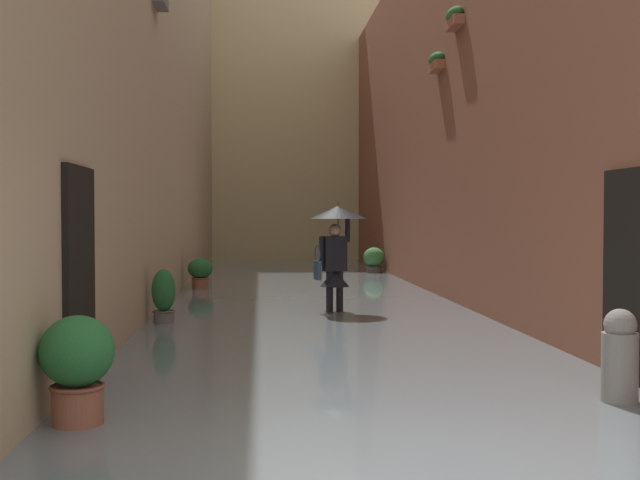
# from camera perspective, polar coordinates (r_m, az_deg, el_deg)

# --- Properties ---
(ground_plane) EXTENTS (60.01, 60.01, 0.00)m
(ground_plane) POSITION_cam_1_polar(r_m,az_deg,el_deg) (16.96, -1.13, -4.08)
(ground_plane) COLOR slate
(flood_water) EXTENTS (6.19, 30.00, 0.09)m
(flood_water) POSITION_cam_1_polar(r_m,az_deg,el_deg) (16.95, -1.13, -3.92)
(flood_water) COLOR slate
(flood_water) RESTS_ON ground_plane
(building_facade_left) EXTENTS (2.04, 28.00, 8.25)m
(building_facade_left) POSITION_cam_1_polar(r_m,az_deg,el_deg) (17.60, 10.79, 9.57)
(building_facade_left) COLOR brown
(building_facade_left) RESTS_ON ground_plane
(building_facade_right) EXTENTS (2.04, 28.00, 12.46)m
(building_facade_right) POSITION_cam_1_polar(r_m,az_deg,el_deg) (17.62, -13.39, 16.51)
(building_facade_right) COLOR tan
(building_facade_right) RESTS_ON ground_plane
(building_facade_far) EXTENTS (8.99, 1.80, 11.15)m
(building_facade_far) POSITION_cam_1_polar(r_m,az_deg,el_deg) (30.01, -2.56, 9.15)
(building_facade_far) COLOR tan
(building_facade_far) RESTS_ON ground_plane
(person_wading) EXTENTS (0.97, 0.97, 1.97)m
(person_wading) POSITION_cam_1_polar(r_m,az_deg,el_deg) (13.34, 1.18, 0.17)
(person_wading) COLOR #2D2319
(person_wading) RESTS_ON ground_plane
(potted_plant_near_right) EXTENTS (0.58, 0.58, 0.95)m
(potted_plant_near_right) POSITION_cam_1_polar(r_m,az_deg,el_deg) (6.53, -17.19, -8.76)
(potted_plant_near_right) COLOR brown
(potted_plant_near_right) RESTS_ON ground_plane
(potted_plant_mid_left) EXTENTS (0.60, 0.60, 0.81)m
(potted_plant_mid_left) POSITION_cam_1_polar(r_m,az_deg,el_deg) (22.71, 3.93, -1.46)
(potted_plant_mid_left) COLOR #66605B
(potted_plant_mid_left) RESTS_ON ground_plane
(potted_plant_mid_right) EXTENTS (0.56, 0.56, 0.77)m
(potted_plant_mid_right) POSITION_cam_1_polar(r_m,az_deg,el_deg) (17.89, -8.67, -2.34)
(potted_plant_mid_right) COLOR #9E563D
(potted_plant_mid_right) RESTS_ON ground_plane
(potted_plant_far_right) EXTENTS (0.36, 0.36, 0.91)m
(potted_plant_far_right) POSITION_cam_1_polar(r_m,az_deg,el_deg) (12.30, -11.27, -4.10)
(potted_plant_far_right) COLOR #66605B
(potted_plant_far_right) RESTS_ON ground_plane
(mooring_bollard) EXTENTS (0.31, 0.31, 0.92)m
(mooring_bollard) POSITION_cam_1_polar(r_m,az_deg,el_deg) (7.46, 20.91, -8.19)
(mooring_bollard) COLOR gray
(mooring_bollard) RESTS_ON ground_plane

